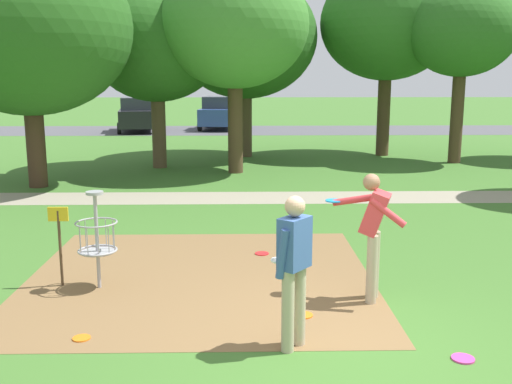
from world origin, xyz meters
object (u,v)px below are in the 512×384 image
(player_throwing, at_px, (373,228))
(tree_mid_center, at_px, (27,27))
(disc_golf_basket, at_px, (93,236))
(tree_far_right, at_px, (235,25))
(player_foreground_watching, at_px, (294,264))
(frisbee_near_basket, at_px, (463,359))
(parked_car_leftmost, at_px, (137,115))
(tree_mid_left, at_px, (245,37))
(parked_car_center_left, at_px, (219,113))
(tree_near_right, at_px, (387,23))
(frisbee_far_left, at_px, (82,338))
(frisbee_mid_grass, at_px, (303,315))
(tree_far_center, at_px, (156,45))
(frisbee_scattered_b, at_px, (262,254))
(tree_mid_right, at_px, (462,31))

(player_throwing, height_order, tree_mid_center, tree_mid_center)
(disc_golf_basket, relative_size, tree_far_right, 0.22)
(player_foreground_watching, xyz_separation_m, frisbee_near_basket, (1.78, -0.32, -0.96))
(parked_car_leftmost, bearing_deg, tree_mid_left, -60.29)
(parked_car_leftmost, xyz_separation_m, parked_car_center_left, (4.37, 1.42, 0.00))
(disc_golf_basket, bearing_deg, tree_near_right, 62.49)
(frisbee_far_left, bearing_deg, frisbee_mid_grass, 13.12)
(tree_near_right, xyz_separation_m, parked_car_leftmost, (-11.02, 10.02, -3.92))
(disc_golf_basket, bearing_deg, tree_far_right, 79.63)
(frisbee_mid_grass, height_order, tree_far_center, tree_far_center)
(parked_car_leftmost, bearing_deg, player_foreground_watching, -76.46)
(frisbee_mid_grass, relative_size, parked_car_leftmost, 0.05)
(player_throwing, distance_m, frisbee_near_basket, 2.07)
(frisbee_far_left, distance_m, tree_mid_left, 16.35)
(disc_golf_basket, xyz_separation_m, frisbee_near_basket, (4.42, -2.27, -0.74))
(tree_far_right, bearing_deg, tree_near_right, 35.83)
(frisbee_scattered_b, bearing_deg, player_throwing, -56.36)
(disc_golf_basket, distance_m, parked_car_leftmost, 24.46)
(frisbee_mid_grass, distance_m, frisbee_scattered_b, 2.66)
(frisbee_scattered_b, bearing_deg, parked_car_leftmost, 104.98)
(frisbee_scattered_b, xyz_separation_m, parked_car_leftmost, (-6.06, 22.64, 0.91))
(frisbee_mid_grass, distance_m, parked_car_leftmost, 26.10)
(player_throwing, relative_size, parked_car_leftmost, 0.39)
(frisbee_near_basket, relative_size, tree_mid_center, 0.04)
(tree_mid_left, distance_m, tree_far_right, 3.80)
(player_throwing, bearing_deg, tree_near_right, 76.35)
(tree_far_right, bearing_deg, frisbee_scattered_b, -86.37)
(frisbee_scattered_b, height_order, tree_mid_center, tree_mid_center)
(tree_mid_left, bearing_deg, tree_mid_center, -132.74)
(tree_mid_center, xyz_separation_m, tree_far_center, (2.82, 3.40, -0.26))
(player_foreground_watching, xyz_separation_m, player_throwing, (1.16, 1.40, 0.02))
(player_throwing, bearing_deg, parked_car_leftmost, 106.76)
(player_foreground_watching, bearing_deg, tree_mid_left, 91.67)
(player_throwing, distance_m, parked_car_center_left, 26.33)
(player_foreground_watching, relative_size, tree_far_center, 0.30)
(tree_far_right, xyz_separation_m, parked_car_leftmost, (-5.51, 14.00, -3.51))
(frisbee_far_left, xyz_separation_m, tree_mid_right, (9.17, 13.84, 4.43))
(tree_mid_right, bearing_deg, frisbee_scattered_b, -123.47)
(frisbee_near_basket, relative_size, parked_car_center_left, 0.06)
(tree_near_right, height_order, tree_mid_center, tree_near_right)
(player_foreground_watching, distance_m, tree_mid_left, 16.27)
(frisbee_near_basket, distance_m, tree_mid_center, 13.50)
(player_throwing, height_order, frisbee_mid_grass, player_throwing)
(disc_golf_basket, relative_size, tree_mid_center, 0.21)
(frisbee_near_basket, bearing_deg, tree_far_right, 101.62)
(tree_far_right, bearing_deg, tree_mid_right, 14.64)
(frisbee_near_basket, height_order, tree_mid_right, tree_mid_right)
(frisbee_near_basket, xyz_separation_m, tree_far_right, (-2.56, 12.45, 4.42))
(tree_mid_center, bearing_deg, tree_mid_right, 18.42)
(frisbee_mid_grass, distance_m, parked_car_center_left, 26.78)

